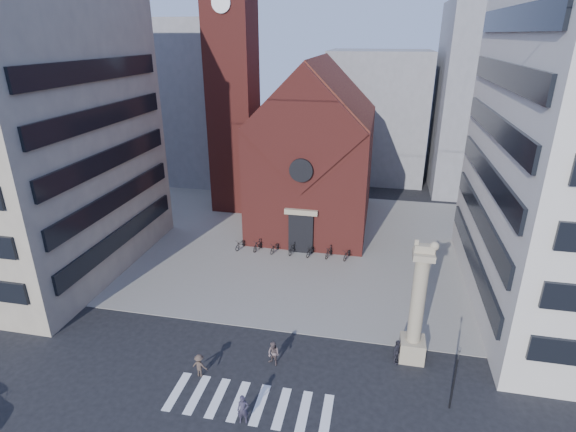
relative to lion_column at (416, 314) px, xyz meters
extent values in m
plane|color=black|center=(-10.01, -3.00, -3.46)|extent=(120.00, 120.00, 0.00)
cube|color=gray|center=(-10.01, 16.00, -3.43)|extent=(46.00, 30.00, 0.05)
cube|color=maroon|center=(-10.01, 22.00, 2.54)|extent=(12.00, 16.00, 12.00)
cube|color=brown|center=(-10.01, 22.40, 8.54)|extent=(12.00, 15.40, 12.00)
cube|color=maroon|center=(-10.01, 14.05, 8.54)|extent=(11.76, 0.50, 11.76)
cylinder|color=black|center=(-10.01, 13.60, 5.04)|extent=(2.20, 0.30, 2.20)
cube|color=black|center=(-10.01, 13.85, -1.46)|extent=(2.40, 0.30, 4.00)
cube|color=tan|center=(-10.01, 13.80, 0.84)|extent=(3.20, 0.40, 0.50)
cube|color=maroon|center=(-20.01, 25.00, 11.54)|extent=(5.00, 5.00, 30.00)
cylinder|color=white|center=(-20.01, 22.40, 19.54)|extent=(2.00, 0.20, 2.00)
cube|color=tan|center=(-34.01, 7.00, 9.54)|extent=(18.00, 20.00, 26.00)
cube|color=gray|center=(-30.01, 37.00, 7.54)|extent=(16.00, 14.00, 22.00)
cube|color=gray|center=(-4.01, 42.00, 5.54)|extent=(14.00, 12.00, 18.00)
cube|color=gray|center=(11.99, 39.00, 8.54)|extent=(16.00, 14.00, 24.00)
cube|color=tan|center=(-0.01, 0.00, -2.71)|extent=(1.60, 1.60, 1.50)
cylinder|color=tan|center=(-0.01, 0.00, 1.04)|extent=(0.90, 0.90, 6.00)
cube|color=tan|center=(-0.01, 0.00, 4.24)|extent=(1.30, 1.30, 0.40)
cube|color=tan|center=(-0.01, 0.00, 4.64)|extent=(1.20, 0.50, 0.55)
sphere|color=tan|center=(0.54, 0.00, 4.89)|extent=(0.56, 0.56, 0.56)
cube|color=tan|center=(-0.51, 0.00, 5.04)|extent=(0.25, 0.15, 0.35)
cylinder|color=black|center=(1.99, -4.00, -1.71)|extent=(0.12, 0.12, 3.50)
imported|color=black|center=(1.99, -4.00, 0.44)|extent=(0.13, 0.16, 0.80)
imported|color=#2D2939|center=(-9.38, -7.39, -2.57)|extent=(0.73, 0.56, 1.77)
imported|color=#604F4D|center=(-8.83, -2.47, -2.61)|extent=(1.02, 0.93, 1.70)
imported|color=#29272F|center=(-1.01, -0.70, -2.57)|extent=(0.78, 1.12, 1.77)
imported|color=#42352C|center=(-13.13, -4.44, -2.67)|extent=(1.09, 0.71, 1.58)
imported|color=black|center=(-15.97, 13.38, -2.90)|extent=(1.23, 2.04, 1.01)
imported|color=black|center=(-14.20, 13.38, -2.84)|extent=(1.08, 1.94, 1.12)
imported|color=black|center=(-12.43, 13.38, -2.90)|extent=(1.23, 2.04, 1.01)
imported|color=black|center=(-10.65, 13.38, -2.84)|extent=(1.08, 1.94, 1.12)
imported|color=black|center=(-8.88, 13.38, -2.90)|extent=(1.23, 2.04, 1.01)
imported|color=black|center=(-7.11, 13.38, -2.84)|extent=(1.08, 1.94, 1.12)
imported|color=black|center=(-5.33, 13.38, -2.90)|extent=(1.23, 2.04, 1.01)
camera|label=1|loc=(-3.10, -25.34, 16.63)|focal=28.00mm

